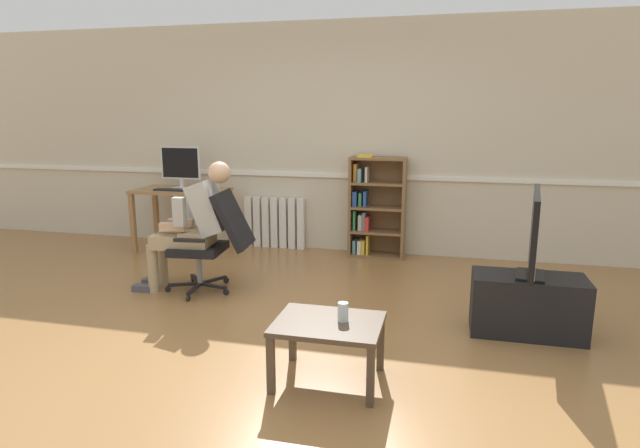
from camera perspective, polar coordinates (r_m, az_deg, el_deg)
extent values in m
plane|color=olive|center=(4.13, -4.93, -11.88)|extent=(18.00, 18.00, 0.00)
cube|color=beige|center=(6.35, 2.57, 9.16)|extent=(12.00, 0.10, 2.70)
cube|color=white|center=(6.32, 2.42, 5.23)|extent=(12.00, 0.03, 0.05)
cube|color=#9E7547|center=(6.69, -19.57, 0.06)|extent=(0.06, 0.06, 0.72)
cube|color=#9E7547|center=(6.20, -11.59, -0.40)|extent=(0.06, 0.06, 0.72)
cube|color=#9E7547|center=(6.66, -9.69, 0.54)|extent=(0.06, 0.06, 0.72)
cube|color=#9E7547|center=(7.12, -17.30, 0.91)|extent=(0.06, 0.06, 0.72)
cube|color=#9E7547|center=(6.59, -14.82, 3.52)|extent=(1.11, 0.60, 0.04)
cube|color=silver|center=(6.65, -14.78, 3.81)|extent=(0.18, 0.14, 0.01)
cube|color=silver|center=(6.66, -14.73, 4.31)|extent=(0.04, 0.02, 0.10)
cube|color=silver|center=(6.63, -14.84, 6.42)|extent=(0.51, 0.02, 0.39)
cube|color=black|center=(6.62, -14.90, 6.41)|extent=(0.47, 0.00, 0.35)
cube|color=black|center=(6.48, -15.72, 3.59)|extent=(0.43, 0.12, 0.02)
cube|color=white|center=(6.34, -13.06, 3.61)|extent=(0.06, 0.10, 0.03)
cube|color=brown|center=(6.19, 3.41, 1.90)|extent=(0.03, 0.28, 1.16)
cube|color=brown|center=(6.11, 9.06, 1.64)|extent=(0.03, 0.28, 1.16)
cube|color=brown|center=(6.28, 6.39, 2.00)|extent=(0.61, 0.02, 1.16)
cube|color=brown|center=(6.27, 6.10, -3.34)|extent=(0.58, 0.28, 0.03)
cube|color=brown|center=(6.20, 6.16, -0.81)|extent=(0.58, 0.28, 0.03)
cube|color=brown|center=(6.14, 6.22, 1.78)|extent=(0.58, 0.28, 0.03)
cube|color=brown|center=(6.09, 6.28, 4.40)|extent=(0.58, 0.28, 0.03)
cube|color=brown|center=(6.06, 6.34, 7.06)|extent=(0.58, 0.28, 0.03)
cube|color=#6699A3|center=(6.29, 3.82, -2.36)|extent=(0.04, 0.19, 0.16)
cube|color=#38844C|center=(6.20, 3.83, 0.48)|extent=(0.02, 0.19, 0.23)
cube|color=#2D519E|center=(6.15, 3.87, 2.78)|extent=(0.05, 0.19, 0.17)
cube|color=orange|center=(6.14, 3.95, 5.60)|extent=(0.04, 0.19, 0.21)
cube|color=white|center=(6.27, 4.36, -2.42)|extent=(0.04, 0.19, 0.16)
cube|color=beige|center=(6.22, 4.46, 0.27)|extent=(0.04, 0.19, 0.18)
cube|color=#38844C|center=(6.17, 4.46, 2.73)|extent=(0.03, 0.19, 0.16)
cube|color=#6699A3|center=(6.09, 4.39, 5.31)|extent=(0.04, 0.19, 0.16)
cube|color=gold|center=(6.26, 4.77, -2.40)|extent=(0.04, 0.19, 0.17)
cube|color=#6699A3|center=(6.21, 4.86, 0.38)|extent=(0.03, 0.19, 0.21)
cube|color=#2D519E|center=(6.16, 4.97, 2.81)|extent=(0.03, 0.19, 0.18)
cube|color=beige|center=(6.09, 5.13, 5.38)|extent=(0.03, 0.19, 0.17)
cube|color=gold|center=(6.24, 5.22, -2.15)|extent=(0.03, 0.19, 0.23)
cube|color=red|center=(6.18, 5.15, 0.09)|extent=(0.05, 0.19, 0.17)
cube|color=gold|center=(6.06, 4.96, 7.34)|extent=(0.16, 0.22, 0.02)
cube|color=white|center=(6.71, -7.68, 0.30)|extent=(0.09, 0.08, 0.63)
cube|color=white|center=(6.67, -6.77, 0.25)|extent=(0.09, 0.08, 0.63)
cube|color=white|center=(6.63, -5.85, 0.21)|extent=(0.09, 0.08, 0.63)
cube|color=white|center=(6.60, -4.92, 0.16)|extent=(0.09, 0.08, 0.63)
cube|color=white|center=(6.56, -3.98, 0.11)|extent=(0.09, 0.08, 0.63)
cube|color=white|center=(6.53, -3.03, 0.06)|extent=(0.09, 0.08, 0.63)
cube|color=white|center=(6.50, -2.06, 0.01)|extent=(0.09, 0.08, 0.63)
cube|color=black|center=(5.05, -13.44, -6.83)|extent=(0.06, 0.30, 0.02)
cylinder|color=black|center=(4.93, -14.06, -7.79)|extent=(0.03, 0.06, 0.06)
cube|color=black|center=(5.09, -11.51, -6.58)|extent=(0.30, 0.10, 0.02)
cylinder|color=black|center=(5.02, -10.13, -7.26)|extent=(0.06, 0.03, 0.06)
cube|color=black|center=(5.26, -11.46, -5.97)|extent=(0.18, 0.28, 0.02)
cylinder|color=black|center=(5.35, -10.11, -6.02)|extent=(0.05, 0.06, 0.06)
cube|color=black|center=(5.32, -13.26, -5.84)|extent=(0.23, 0.25, 0.02)
cylinder|color=black|center=(5.47, -13.64, -5.78)|extent=(0.05, 0.06, 0.06)
cube|color=black|center=(5.19, -14.49, -6.35)|extent=(0.29, 0.15, 0.02)
cylinder|color=black|center=(5.22, -16.12, -6.79)|extent=(0.06, 0.04, 0.06)
cylinder|color=gray|center=(5.14, -12.92, -4.61)|extent=(0.05, 0.05, 0.30)
cube|color=black|center=(5.09, -13.01, -2.61)|extent=(0.50, 0.50, 0.07)
cube|color=black|center=(4.91, -9.35, 0.45)|extent=(0.34, 0.46, 0.53)
cube|color=black|center=(5.28, -11.87, -0.40)|extent=(0.28, 0.07, 0.03)
cube|color=black|center=(4.81, -13.99, -1.73)|extent=(0.28, 0.07, 0.03)
cube|color=tan|center=(5.06, -13.07, -1.46)|extent=(0.29, 0.36, 0.14)
cube|color=#B2B2AD|center=(4.96, -11.93, 1.81)|extent=(0.38, 0.37, 0.52)
sphere|color=#D6A884|center=(4.87, -10.83, 5.49)|extent=(0.20, 0.20, 0.20)
cube|color=black|center=(5.15, -16.03, -0.26)|extent=(0.15, 0.05, 0.02)
cube|color=tan|center=(5.24, -14.79, -1.44)|extent=(0.43, 0.17, 0.13)
cylinder|color=tan|center=(5.38, -16.70, -4.02)|extent=(0.10, 0.10, 0.46)
cube|color=#4C4C51|center=(5.48, -17.53, -5.95)|extent=(0.23, 0.11, 0.06)
cube|color=tan|center=(5.06, -15.67, -1.96)|extent=(0.43, 0.17, 0.13)
cylinder|color=tan|center=(5.21, -17.62, -4.61)|extent=(0.10, 0.10, 0.46)
cube|color=#4C4C51|center=(5.31, -18.46, -6.59)|extent=(0.23, 0.11, 0.06)
cube|color=#B2B2AD|center=(5.19, -13.61, 1.95)|extent=(0.11, 0.09, 0.26)
cube|color=#D6A884|center=(5.20, -14.81, 0.16)|extent=(0.25, 0.09, 0.07)
cube|color=#B2B2AD|center=(4.90, -14.99, 1.29)|extent=(0.11, 0.09, 0.26)
cube|color=#D6A884|center=(5.02, -15.65, -0.29)|extent=(0.25, 0.09, 0.07)
cube|color=black|center=(4.36, 21.53, -8.15)|extent=(0.83, 0.40, 0.46)
cube|color=black|center=(4.29, 21.78, -5.15)|extent=(0.24, 0.34, 0.02)
cylinder|color=black|center=(4.28, 21.81, -4.70)|extent=(0.04, 0.04, 0.05)
cube|color=black|center=(4.21, 22.15, -0.62)|extent=(0.17, 0.93, 0.57)
cube|color=#B7D1F9|center=(4.21, 22.45, -0.64)|extent=(0.13, 0.87, 0.53)
cube|color=#4C3D2D|center=(3.29, -5.35, -14.95)|extent=(0.04, 0.04, 0.37)
cube|color=#4C3D2D|center=(3.16, 5.49, -16.13)|extent=(0.04, 0.04, 0.37)
cube|color=#4C3D2D|center=(3.56, 6.58, -12.72)|extent=(0.04, 0.04, 0.37)
cube|color=#4C3D2D|center=(3.68, -2.99, -11.85)|extent=(0.04, 0.04, 0.37)
cube|color=#4C3D2D|center=(3.32, 0.90, -10.75)|extent=(0.66, 0.52, 0.03)
cylinder|color=silver|center=(3.31, 2.51, -9.47)|extent=(0.07, 0.07, 0.12)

